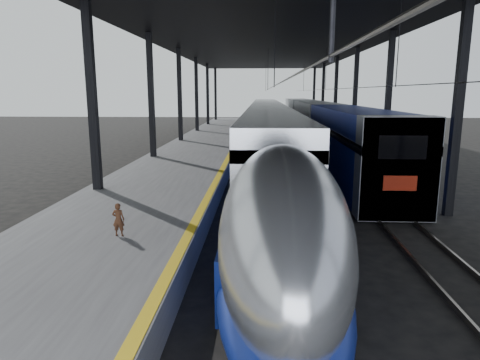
{
  "coord_description": "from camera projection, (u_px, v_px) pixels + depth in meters",
  "views": [
    {
      "loc": [
        1.49,
        -13.34,
        5.23
      ],
      "look_at": [
        0.7,
        2.4,
        2.0
      ],
      "focal_mm": 32.0,
      "sensor_mm": 36.0,
      "label": 1
    }
  ],
  "objects": [
    {
      "name": "tgv_train",
      "position": [
        267.0,
        131.0,
        36.58
      ],
      "size": [
        2.95,
        65.2,
        4.23
      ],
      "color": "#BBBDC3",
      "rests_on": "ground"
    },
    {
      "name": "rails",
      "position": [
        300.0,
        159.0,
        33.5
      ],
      "size": [
        6.52,
        80.0,
        0.16
      ],
      "color": "slate",
      "rests_on": "ground"
    },
    {
      "name": "yellow_strip",
      "position": [
        233.0,
        147.0,
        33.57
      ],
      "size": [
        0.3,
        80.0,
        0.01
      ],
      "primitive_type": "cube",
      "color": "gold",
      "rests_on": "platform"
    },
    {
      "name": "second_train",
      "position": [
        316.0,
        123.0,
        43.58
      ],
      "size": [
        3.13,
        56.05,
        4.32
      ],
      "color": "navy",
      "rests_on": "ground"
    },
    {
      "name": "platform",
      "position": [
        198.0,
        153.0,
        33.81
      ],
      "size": [
        6.0,
        80.0,
        1.0
      ],
      "primitive_type": "cube",
      "color": "#4C4C4F",
      "rests_on": "ground"
    },
    {
      "name": "ground",
      "position": [
        215.0,
        253.0,
        14.17
      ],
      "size": [
        160.0,
        160.0,
        0.0
      ],
      "primitive_type": "plane",
      "color": "black",
      "rests_on": "ground"
    },
    {
      "name": "child",
      "position": [
        118.0,
        219.0,
        12.78
      ],
      "size": [
        0.37,
        0.25,
        1.01
      ],
      "primitive_type": "imported",
      "rotation": [
        0.0,
        0.0,
        3.13
      ],
      "color": "#4C2B19",
      "rests_on": "platform"
    },
    {
      "name": "canopy",
      "position": [
        268.0,
        39.0,
        31.82
      ],
      "size": [
        18.0,
        75.0,
        9.47
      ],
      "color": "black",
      "rests_on": "ground"
    }
  ]
}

